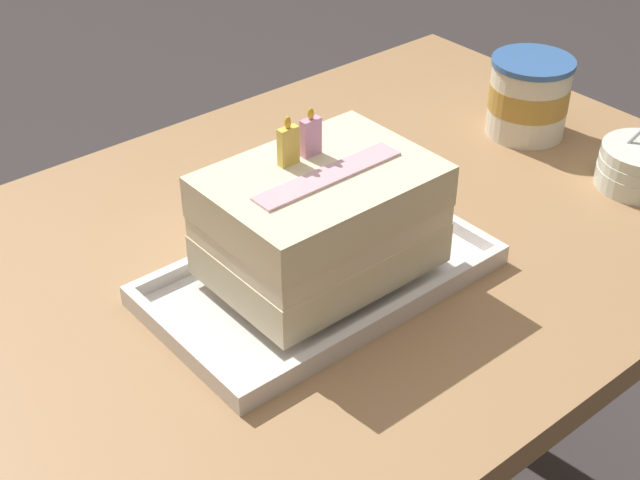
# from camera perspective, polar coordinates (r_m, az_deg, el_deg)

# --- Properties ---
(dining_table) EXTENTS (1.13, 0.73, 0.75)m
(dining_table) POSITION_cam_1_polar(r_m,az_deg,el_deg) (1.14, -0.03, -4.78)
(dining_table) COLOR #9E754C
(dining_table) RESTS_ON ground_plane
(foil_tray) EXTENTS (0.38, 0.22, 0.02)m
(foil_tray) POSITION_cam_1_polar(r_m,az_deg,el_deg) (1.00, 0.03, -2.42)
(foil_tray) COLOR silver
(foil_tray) RESTS_ON dining_table
(birthday_cake) EXTENTS (0.23, 0.17, 0.17)m
(birthday_cake) POSITION_cam_1_polar(r_m,az_deg,el_deg) (0.96, 0.03, 1.27)
(birthday_cake) COLOR beige
(birthday_cake) RESTS_ON foil_tray
(ice_cream_tub) EXTENTS (0.11, 0.11, 0.11)m
(ice_cream_tub) POSITION_cam_1_polar(r_m,az_deg,el_deg) (1.32, 13.00, 8.80)
(ice_cream_tub) COLOR silver
(ice_cream_tub) RESTS_ON dining_table
(serving_spoon_near_tray) EXTENTS (0.15, 0.07, 0.01)m
(serving_spoon_near_tray) POSITION_cam_1_polar(r_m,az_deg,el_deg) (1.31, 1.80, 6.98)
(serving_spoon_near_tray) COLOR silver
(serving_spoon_near_tray) RESTS_ON dining_table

